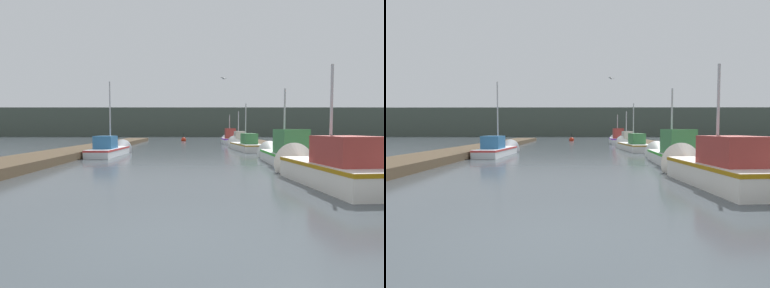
# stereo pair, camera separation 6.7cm
# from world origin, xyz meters

# --- Properties ---
(ground_plane) EXTENTS (200.00, 200.00, 0.00)m
(ground_plane) POSITION_xyz_m (0.00, 0.00, 0.00)
(ground_plane) COLOR #3D4449
(dock_left) EXTENTS (2.56, 40.00, 0.37)m
(dock_left) POSITION_xyz_m (-6.73, 16.00, 0.19)
(dock_left) COLOR #4C3D2B
(dock_left) RESTS_ON ground_plane
(dock_right) EXTENTS (2.56, 40.00, 0.37)m
(dock_right) POSITION_xyz_m (6.73, 16.00, 0.19)
(dock_right) COLOR #4C3D2B
(dock_right) RESTS_ON ground_plane
(distant_shore_ridge) EXTENTS (120.00, 16.00, 5.78)m
(distant_shore_ridge) POSITION_xyz_m (0.00, 63.27, 2.89)
(distant_shore_ridge) COLOR #424C42
(distant_shore_ridge) RESTS_ON ground_plane
(fishing_boat_0) EXTENTS (2.02, 4.80, 3.86)m
(fishing_boat_0) POSITION_xyz_m (4.35, 4.71, 0.49)
(fishing_boat_0) COLOR silver
(fishing_boat_0) RESTS_ON ground_plane
(fishing_boat_1) EXTENTS (1.59, 5.79, 3.80)m
(fishing_boat_1) POSITION_xyz_m (4.58, 9.77, 0.49)
(fishing_boat_1) COLOR silver
(fishing_boat_1) RESTS_ON ground_plane
(fishing_boat_2) EXTENTS (1.57, 5.16, 4.79)m
(fishing_boat_2) POSITION_xyz_m (-4.51, 14.15, 0.36)
(fishing_boat_2) COLOR silver
(fishing_boat_2) RESTS_ON ground_plane
(fishing_boat_3) EXTENTS (1.94, 6.15, 3.92)m
(fishing_boat_3) POSITION_xyz_m (4.35, 18.88, 0.36)
(fishing_boat_3) COLOR silver
(fishing_boat_3) RESTS_ON ground_plane
(fishing_boat_4) EXTENTS (1.53, 5.43, 3.58)m
(fishing_boat_4) POSITION_xyz_m (4.56, 23.16, 0.39)
(fishing_boat_4) COLOR silver
(fishing_boat_4) RESTS_ON ground_plane
(fishing_boat_5) EXTENTS (1.59, 4.35, 3.48)m
(fishing_boat_5) POSITION_xyz_m (4.37, 27.92, 0.48)
(fishing_boat_5) COLOR silver
(fishing_boat_5) RESTS_ON ground_plane
(mooring_piling_0) EXTENTS (0.31, 0.31, 1.30)m
(mooring_piling_0) POSITION_xyz_m (5.65, 12.47, 0.65)
(mooring_piling_0) COLOR #473523
(mooring_piling_0) RESTS_ON ground_plane
(mooring_piling_1) EXTENTS (0.33, 0.33, 1.08)m
(mooring_piling_1) POSITION_xyz_m (5.49, 12.27, 0.54)
(mooring_piling_1) COLOR #473523
(mooring_piling_1) RESTS_ON ground_plane
(mooring_piling_2) EXTENTS (0.27, 0.27, 1.15)m
(mooring_piling_2) POSITION_xyz_m (5.49, 4.56, 0.58)
(mooring_piling_2) COLOR #473523
(mooring_piling_2) RESTS_ON ground_plane
(channel_buoy) EXTENTS (0.62, 0.62, 1.12)m
(channel_buoy) POSITION_xyz_m (-0.70, 34.35, 0.17)
(channel_buoy) COLOR red
(channel_buoy) RESTS_ON ground_plane
(seagull_lead) EXTENTS (0.47, 0.48, 0.12)m
(seagull_lead) POSITION_xyz_m (2.67, 17.71, 5.20)
(seagull_lead) COLOR white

